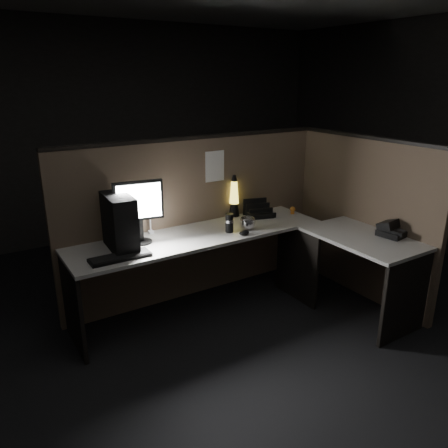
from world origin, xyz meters
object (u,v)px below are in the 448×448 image
keyboard (120,257)px  lava_lamp (234,199)px  pc_tower (120,222)px  monitor (139,206)px  desk_phone (392,229)px

keyboard → lava_lamp: (1.31, 0.44, 0.16)m
pc_tower → keyboard: size_ratio=0.95×
monitor → desk_phone: bearing=-18.8°
desk_phone → monitor: bearing=144.0°
monitor → lava_lamp: (1.05, 0.19, -0.14)m
pc_tower → keyboard: (-0.08, -0.19, -0.21)m
pc_tower → keyboard: bearing=-108.9°
desk_phone → keyboard: bearing=152.6°
monitor → pc_tower: bearing=-156.5°
pc_tower → keyboard: pc_tower is taller
lava_lamp → desk_phone: size_ratio=1.51×
monitor → lava_lamp: monitor is taller
keyboard → desk_phone: (2.16, -0.75, 0.04)m
keyboard → lava_lamp: 1.39m
lava_lamp → desk_phone: lava_lamp is taller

